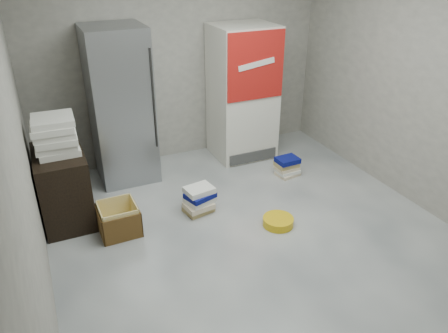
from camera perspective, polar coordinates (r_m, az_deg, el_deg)
ground at (r=4.43m, az=5.81°, el=-10.84°), size 5.00×5.00×0.00m
room_shell at (r=3.61m, az=7.16°, el=12.23°), size 4.04×5.04×2.82m
steel_fridge at (r=5.49m, az=-13.33°, el=7.67°), size 0.70×0.72×1.90m
coke_cooler at (r=6.00m, az=2.45°, el=9.59°), size 0.80×0.73×1.80m
wood_shelf at (r=4.96m, az=-20.22°, el=-2.51°), size 0.50×0.80×0.80m
supply_box_stack at (r=4.71m, az=-21.23°, el=3.83°), size 0.44×0.43×0.39m
phonebook_stack_main at (r=4.90m, az=-3.26°, el=-4.39°), size 0.37×0.33×0.31m
phonebook_stack_side at (r=5.73m, az=8.24°, el=0.01°), size 0.31×0.27×0.25m
cardboard_box at (r=4.71m, az=-13.58°, el=-6.92°), size 0.41×0.41×0.33m
bucket_lid at (r=4.77m, az=7.08°, el=-7.14°), size 0.41×0.41×0.09m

